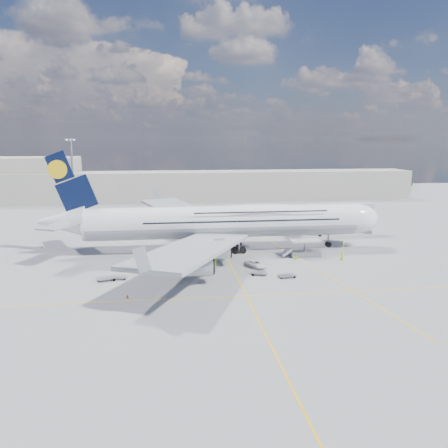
{
  "coord_description": "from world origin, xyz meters",
  "views": [
    {
      "loc": [
        -12.06,
        -86.86,
        25.21
      ],
      "look_at": [
        -0.2,
        8.0,
        6.58
      ],
      "focal_mm": 35.0,
      "sensor_mm": 36.0,
      "label": 1
    }
  ],
  "objects": [
    {
      "name": "tree_line",
      "position": [
        40.0,
        140.0,
        4.0
      ],
      "size": [
        160.0,
        6.0,
        8.0
      ],
      "primitive_type": "cube",
      "color": "#193814",
      "rests_on": "ground"
    },
    {
      "name": "cone_nose",
      "position": [
        26.18,
        11.63,
        0.23
      ],
      "size": [
        0.38,
        0.38,
        0.48
      ],
      "color": "orange",
      "rests_on": "ground"
    },
    {
      "name": "baggage_tug",
      "position": [
        -5.01,
        -4.43,
        0.75
      ],
      "size": [
        2.93,
        1.9,
        1.69
      ],
      "rotation": [
        0.0,
        0.0,
        -0.26
      ],
      "color": "white",
      "rests_on": "ground"
    },
    {
      "name": "service_van",
      "position": [
        4.55,
        -4.39,
        0.69
      ],
      "size": [
        4.46,
        5.48,
        1.39
      ],
      "primitive_type": "imported",
      "rotation": [
        0.0,
        0.0,
        0.51
      ],
      "color": "silver",
      "rests_on": "ground"
    },
    {
      "name": "taxi_line_diag",
      "position": [
        14.0,
        10.0,
        0.01
      ],
      "size": [
        14.16,
        99.06,
        0.01
      ],
      "primitive_type": "cube",
      "rotation": [
        0.0,
        0.0,
        0.14
      ],
      "color": "#FDB80D",
      "rests_on": "ground"
    },
    {
      "name": "dolly_row_b",
      "position": [
        -11.66,
        -6.52,
        1.11
      ],
      "size": [
        3.55,
        2.36,
        2.07
      ],
      "rotation": [
        0.0,
        0.0,
        0.2
      ],
      "color": "gray",
      "rests_on": "ground"
    },
    {
      "name": "airliner",
      "position": [
        0.26,
        10.0,
        6.87
      ],
      "size": [
        77.26,
        79.15,
        23.71
      ],
      "color": "white",
      "rests_on": "ground"
    },
    {
      "name": "light_mast",
      "position": [
        -40.0,
        45.0,
        13.21
      ],
      "size": [
        3.0,
        0.7,
        25.5
      ],
      "color": "gray",
      "rests_on": "ground"
    },
    {
      "name": "cone_tail",
      "position": [
        -42.37,
        17.64,
        0.24
      ],
      "size": [
        0.4,
        0.4,
        0.5
      ],
      "color": "orange",
      "rests_on": "ground"
    },
    {
      "name": "dolly_nose_near",
      "position": [
        9.16,
        -11.39,
        0.36
      ],
      "size": [
        3.31,
        2.02,
        0.46
      ],
      "rotation": [
        0.0,
        0.0,
        0.11
      ],
      "color": "gray",
      "rests_on": "ground"
    },
    {
      "name": "crew_loader",
      "position": [
        13.75,
        -1.27,
        0.83
      ],
      "size": [
        1.02,
        1.0,
        1.66
      ],
      "primitive_type": "imported",
      "rotation": [
        0.0,
        0.0,
        -0.73
      ],
      "color": "#BBFF1A",
      "rests_on": "ground"
    },
    {
      "name": "catering_truck_inner",
      "position": [
        -6.0,
        30.8,
        1.93
      ],
      "size": [
        7.03,
        3.09,
        4.1
      ],
      "rotation": [
        0.0,
        0.0,
        -0.1
      ],
      "color": "gray",
      "rests_on": "ground"
    },
    {
      "name": "cargo_loader",
      "position": [
        16.82,
        2.89,
        1.25
      ],
      "size": [
        8.53,
        3.2,
        3.67
      ],
      "color": "silver",
      "rests_on": "ground"
    },
    {
      "name": "dolly_back",
      "position": [
        -21.77,
        -8.63,
        0.34
      ],
      "size": [
        3.06,
        1.79,
        0.43
      ],
      "rotation": [
        0.0,
        0.0,
        -0.07
      ],
      "color": "gray",
      "rests_on": "ground"
    },
    {
      "name": "cone_wing_right_outer",
      "position": [
        -19.27,
        -18.62,
        0.3
      ],
      "size": [
        0.49,
        0.49,
        0.62
      ],
      "color": "orange",
      "rests_on": "ground"
    },
    {
      "name": "dolly_row_a",
      "position": [
        -23.76,
        -9.0,
        0.38
      ],
      "size": [
        3.76,
        2.75,
        0.49
      ],
      "rotation": [
        0.0,
        0.0,
        0.31
      ],
      "color": "gray",
      "rests_on": "ground"
    },
    {
      "name": "cone_wing_left_inner",
      "position": [
        -7.76,
        23.25,
        0.24
      ],
      "size": [
        0.4,
        0.4,
        0.51
      ],
      "color": "orange",
      "rests_on": "ground"
    },
    {
      "name": "crew_wing",
      "position": [
        -15.93,
        -2.75,
        0.77
      ],
      "size": [
        0.5,
        0.95,
        1.55
      ],
      "primitive_type": "imported",
      "rotation": [
        0.0,
        0.0,
        1.71
      ],
      "color": "#BCF519",
      "rests_on": "ground"
    },
    {
      "name": "taxi_line_cross",
      "position": [
        0.0,
        -20.0,
        0.01
      ],
      "size": [
        120.0,
        0.25,
        0.01
      ],
      "primitive_type": "cube",
      "color": "#FDB80D",
      "rests_on": "ground"
    },
    {
      "name": "jet_bridge",
      "position": [
        29.81,
        20.94,
        6.85
      ],
      "size": [
        18.8,
        12.1,
        8.5
      ],
      "color": "#B7B7BC",
      "rests_on": "ground"
    },
    {
      "name": "taxi_line_main",
      "position": [
        0.0,
        0.0,
        0.01
      ],
      "size": [
        0.25,
        220.0,
        0.01
      ],
      "primitive_type": "cube",
      "color": "#FDB80D",
      "rests_on": "ground"
    },
    {
      "name": "hangar",
      "position": [
        -70.0,
        100.0,
        9.0
      ],
      "size": [
        40.0,
        22.0,
        18.0
      ],
      "primitive_type": "cube",
      "color": "#B2AD9E",
      "rests_on": "ground"
    },
    {
      "name": "crew_tug",
      "position": [
        -3.38,
        -3.42,
        0.9
      ],
      "size": [
        1.21,
        0.76,
        1.79
      ],
      "primitive_type": "imported",
      "rotation": [
        0.0,
        0.0,
        -0.08
      ],
      "color": "#9DEE19",
      "rests_on": "ground"
    },
    {
      "name": "dolly_nose_far",
      "position": [
        4.21,
        -9.19,
        0.34
      ],
      "size": [
        3.36,
        2.57,
        0.44
      ],
      "rotation": [
        0.0,
        0.0,
        -0.37
      ],
      "color": "gray",
      "rests_on": "ground"
    },
    {
      "name": "cone_wing_right_inner",
      "position": [
        -9.91,
        -3.38,
        0.27
      ],
      "size": [
        0.44,
        0.44,
        0.56
      ],
      "color": "orange",
      "rests_on": "ground"
    },
    {
      "name": "crew_nose",
      "position": [
        28.24,
        8.52,
        0.93
      ],
      "size": [
        0.8,
        0.78,
        1.86
      ],
      "primitive_type": "imported",
      "rotation": [
        0.0,
        0.0,
        0.73
      ],
      "color": "#B7FF1A",
      "rests_on": "ground"
    },
    {
      "name": "terminal",
      "position": [
        0.0,
        95.0,
        6.0
      ],
      "size": [
        180.0,
        16.0,
        12.0
      ],
      "primitive_type": "cube",
      "color": "#B2AD9E",
      "rests_on": "ground"
    },
    {
      "name": "ground",
      "position": [
        0.0,
        0.0,
        0.0
      ],
      "size": [
        300.0,
        300.0,
        0.0
      ],
      "primitive_type": "plane",
      "color": "gray",
      "rests_on": "ground"
    },
    {
      "name": "catering_truck_outer",
      "position": [
        -12.31,
        41.25,
        1.92
      ],
      "size": [
        7.47,
        4.91,
        4.13
      ],
      "rotation": [
        0.0,
        0.0,
        -0.4
      ],
      "color": "gray",
      "rests_on": "ground"
    },
    {
      "name": "dolly_row_c",
      "position": [
        -11.91,
        -4.56,
        0.96
      ],
      "size": [
        3.16,
        2.36,
        1.78
      ],
      "rotation": [
        0.0,
        0.0,
        0.34
      ],
      "color": "gray",
      "rests_on": "ground"
    },
    {
      "name": "cone_wing_left_outer",
      "position": [
        -5.81,
        40.65,
        0.23
      ],
      "size": [
        0.37,
        0.37,
        0.48
      ],
      "color": "orange",
      "rests_on": "ground"
    },
    {
      "name": "crew_van",
      "position": [
        23.71,
        -1.53,
        0.94
      ],
      "size": [
        0.99,
        1.09,
        1.87
      ],
      "primitive_type": "imported",
      "rotation": [
        0.0,
        0.0,
        2.12
      ],
      "color": "#D8F81A",
      "rests_on": "ground"
    }
  ]
}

